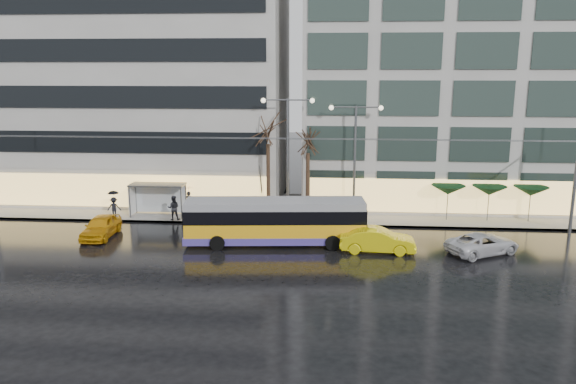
# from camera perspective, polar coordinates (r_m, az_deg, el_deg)

# --- Properties ---
(ground) EXTENTS (140.00, 140.00, 0.00)m
(ground) POSITION_cam_1_polar(r_m,az_deg,el_deg) (33.09, -4.97, -7.60)
(ground) COLOR black
(ground) RESTS_ON ground
(sidewalk) EXTENTS (80.00, 10.00, 0.15)m
(sidewalk) POSITION_cam_1_polar(r_m,az_deg,el_deg) (46.16, 0.27, -1.63)
(sidewalk) COLOR gray
(sidewalk) RESTS_ON ground
(kerb) EXTENTS (80.00, 0.10, 0.15)m
(kerb) POSITION_cam_1_polar(r_m,az_deg,el_deg) (41.39, -0.22, -3.30)
(kerb) COLOR slate
(kerb) RESTS_ON ground
(building_left) EXTENTS (34.00, 14.00, 22.00)m
(building_left) POSITION_cam_1_polar(r_m,az_deg,el_deg) (53.98, -19.15, 11.62)
(building_left) COLOR #9D9A96
(building_left) RESTS_ON sidewalk
(building_right) EXTENTS (32.00, 14.00, 25.00)m
(building_right) POSITION_cam_1_polar(r_m,az_deg,el_deg) (51.55, 20.47, 13.19)
(building_right) COLOR #9D9A96
(building_right) RESTS_ON sidewalk
(trolleybus) EXTENTS (11.84, 4.83, 5.42)m
(trolleybus) POSITION_cam_1_polar(r_m,az_deg,el_deg) (36.61, -1.31, -3.16)
(trolleybus) COLOR #EBA614
(trolleybus) RESTS_ON ground
(catenary) EXTENTS (42.24, 5.12, 7.00)m
(catenary) POSITION_cam_1_polar(r_m,az_deg,el_deg) (39.46, -1.80, 2.14)
(catenary) COLOR #595B60
(catenary) RESTS_ON ground
(bus_shelter) EXTENTS (4.20, 1.60, 2.51)m
(bus_shelter) POSITION_cam_1_polar(r_m,az_deg,el_deg) (44.51, -13.49, -0.02)
(bus_shelter) COLOR #595B60
(bus_shelter) RESTS_ON sidewalk
(street_lamp_near) EXTENTS (3.96, 0.36, 9.03)m
(street_lamp_near) POSITION_cam_1_polar(r_m,az_deg,el_deg) (41.91, -0.03, 5.16)
(street_lamp_near) COLOR #595B60
(street_lamp_near) RESTS_ON sidewalk
(street_lamp_far) EXTENTS (3.96, 0.36, 8.53)m
(street_lamp_far) POSITION_cam_1_polar(r_m,az_deg,el_deg) (41.87, 6.83, 4.68)
(street_lamp_far) COLOR #595B60
(street_lamp_far) RESTS_ON sidewalk
(tree_a) EXTENTS (3.20, 3.20, 8.40)m
(tree_a) POSITION_cam_1_polar(r_m,az_deg,el_deg) (42.13, -2.06, 6.69)
(tree_a) COLOR black
(tree_a) RESTS_ON sidewalk
(tree_b) EXTENTS (3.20, 3.20, 7.70)m
(tree_b) POSITION_cam_1_polar(r_m,az_deg,el_deg) (42.17, 2.05, 5.76)
(tree_b) COLOR black
(tree_b) RESTS_ON sidewalk
(parasol_a) EXTENTS (2.50, 2.50, 2.65)m
(parasol_a) POSITION_cam_1_polar(r_m,az_deg,el_deg) (43.49, 15.96, 0.21)
(parasol_a) COLOR #595B60
(parasol_a) RESTS_ON sidewalk
(parasol_b) EXTENTS (2.50, 2.50, 2.65)m
(parasol_b) POSITION_cam_1_polar(r_m,az_deg,el_deg) (44.19, 19.77, 0.14)
(parasol_b) COLOR #595B60
(parasol_b) RESTS_ON sidewalk
(parasol_c) EXTENTS (2.50, 2.50, 2.65)m
(parasol_c) POSITION_cam_1_polar(r_m,az_deg,el_deg) (45.09, 23.45, 0.07)
(parasol_c) COLOR #595B60
(parasol_c) RESTS_ON sidewalk
(taxi_a) EXTENTS (1.94, 4.47, 1.50)m
(taxi_a) POSITION_cam_1_polar(r_m,az_deg,el_deg) (40.44, -18.47, -3.35)
(taxi_a) COLOR orange
(taxi_a) RESTS_ON ground
(taxi_b) EXTENTS (4.78, 1.84, 1.55)m
(taxi_b) POSITION_cam_1_polar(r_m,az_deg,el_deg) (35.78, 9.08, -4.85)
(taxi_b) COLOR yellow
(taxi_b) RESTS_ON ground
(sedan_silver) EXTENTS (5.23, 4.19, 1.32)m
(sedan_silver) POSITION_cam_1_polar(r_m,az_deg,el_deg) (37.09, 19.17, -4.96)
(sedan_silver) COLOR silver
(sedan_silver) RESTS_ON ground
(pedestrian_a) EXTENTS (1.11, 1.12, 2.19)m
(pedestrian_a) POSITION_cam_1_polar(r_m,az_deg,el_deg) (44.52, -10.05, -0.36)
(pedestrian_a) COLOR black
(pedestrian_a) RESTS_ON sidewalk
(pedestrian_b) EXTENTS (1.02, 0.87, 1.84)m
(pedestrian_b) POSITION_cam_1_polar(r_m,az_deg,el_deg) (42.97, -11.55, -1.59)
(pedestrian_b) COLOR black
(pedestrian_b) RESTS_ON sidewalk
(pedestrian_c) EXTENTS (1.09, 0.93, 2.11)m
(pedestrian_c) POSITION_cam_1_polar(r_m,az_deg,el_deg) (44.76, -17.28, -1.09)
(pedestrian_c) COLOR black
(pedestrian_c) RESTS_ON sidewalk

